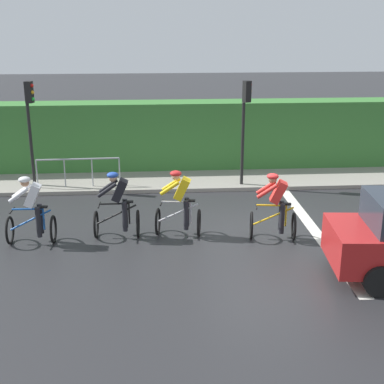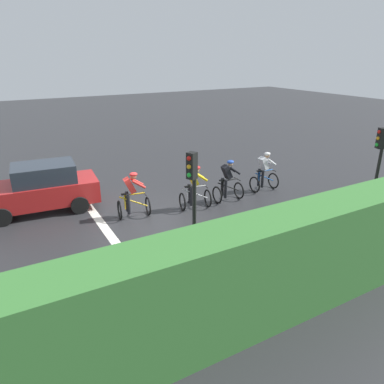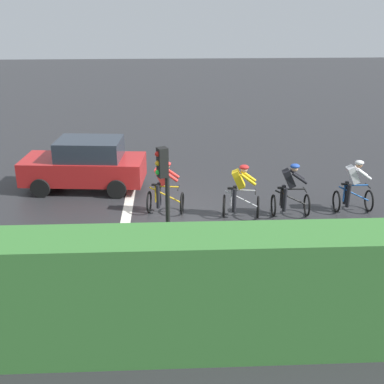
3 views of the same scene
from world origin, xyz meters
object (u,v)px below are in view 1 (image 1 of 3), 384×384
at_px(cyclist_second, 118,206).
at_px(cyclist_mid, 180,205).
at_px(cyclist_fourth, 275,208).
at_px(traffic_light_far_junction, 30,119).
at_px(pedestrian_railing_kerbside, 78,167).
at_px(traffic_light_near_crossing, 245,118).
at_px(cyclist_lead, 32,212).

relative_size(cyclist_second, cyclist_mid, 1.00).
relative_size(cyclist_fourth, traffic_light_far_junction, 0.50).
xyz_separation_m(cyclist_fourth, pedestrian_railing_kerbside, (4.28, 5.22, -0.05)).
bearing_deg(cyclist_second, cyclist_fourth, -96.04).
bearing_deg(cyclist_mid, traffic_light_near_crossing, -30.15).
relative_size(traffic_light_far_junction, pedestrian_railing_kerbside, 1.30).
height_order(cyclist_mid, traffic_light_far_junction, traffic_light_far_junction).
bearing_deg(pedestrian_railing_kerbside, cyclist_lead, 172.21).
bearing_deg(cyclist_lead, cyclist_fourth, -91.66).
height_order(cyclist_lead, cyclist_fourth, same).
xyz_separation_m(cyclist_lead, traffic_light_far_junction, (4.38, 0.81, 1.43)).
bearing_deg(cyclist_fourth, cyclist_mid, 79.76).
bearing_deg(cyclist_lead, cyclist_mid, -86.06).
xyz_separation_m(cyclist_lead, pedestrian_railing_kerbside, (4.11, -0.56, -0.05)).
relative_size(cyclist_lead, cyclist_mid, 1.00).
xyz_separation_m(cyclist_second, traffic_light_far_junction, (4.14, 2.82, 1.43)).
bearing_deg(cyclist_second, cyclist_mid, -89.58).
bearing_deg(cyclist_lead, cyclist_second, -83.44).
bearing_deg(cyclist_mid, cyclist_lead, 93.94).
relative_size(cyclist_second, traffic_light_near_crossing, 0.50).
bearing_deg(traffic_light_far_junction, cyclist_lead, -169.49).
xyz_separation_m(cyclist_second, cyclist_fourth, (-0.40, -3.77, 0.00)).
distance_m(cyclist_second, traffic_light_near_crossing, 5.49).
distance_m(cyclist_lead, traffic_light_far_junction, 4.67).
bearing_deg(cyclist_fourth, cyclist_second, 83.96).
height_order(cyclist_lead, cyclist_mid, same).
bearing_deg(cyclist_second, traffic_light_near_crossing, -44.28).
bearing_deg(pedestrian_railing_kerbside, cyclist_second, -159.57).
bearing_deg(cyclist_mid, cyclist_fourth, -100.24).
height_order(cyclist_lead, cyclist_second, same).
bearing_deg(cyclist_second, cyclist_lead, 96.56).
xyz_separation_m(cyclist_mid, traffic_light_near_crossing, (3.78, -2.20, 1.43)).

